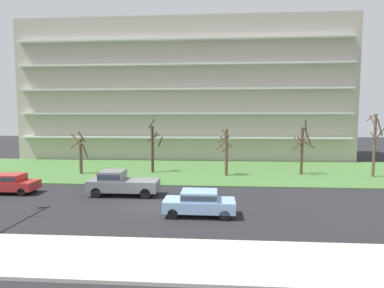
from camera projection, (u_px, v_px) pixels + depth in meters
The scene contains 12 objects.
ground at pixel (149, 205), 20.88m from camera, with size 160.00×160.00×0.00m, color #232326.
sidewalk_curb_near at pixel (110, 257), 12.92m from camera, with size 80.00×4.00×0.15m, color #BCB7AD.
grass_lawn_strip at pixel (175, 170), 34.80m from camera, with size 80.00×16.00×0.08m, color #477238.
apartment_building at pixel (185, 93), 47.66m from camera, with size 48.15×12.54×20.18m.
tree_far_left at pixel (81, 153), 32.31m from camera, with size 1.74×1.96×4.67m.
tree_left at pixel (153, 147), 33.13m from camera, with size 2.02×1.78×6.03m.
tree_center at pixel (226, 150), 31.22m from camera, with size 1.68×1.86×4.95m.
tree_right at pixel (302, 148), 31.72m from camera, with size 2.06×1.95×5.92m.
tree_far_right at pixel (375, 142), 30.45m from camera, with size 1.62×1.56×6.54m.
sedan_blue_near_left at pixel (199, 202), 18.58m from camera, with size 4.42×1.86×1.57m.
sedan_red_center_left at pixel (9, 183), 24.11m from camera, with size 4.44×1.89×1.57m.
pickup_gray_center_right at pixel (121, 183), 23.47m from camera, with size 5.40×2.01×1.95m.
Camera 1 is at (4.38, -20.19, 6.02)m, focal length 28.12 mm.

